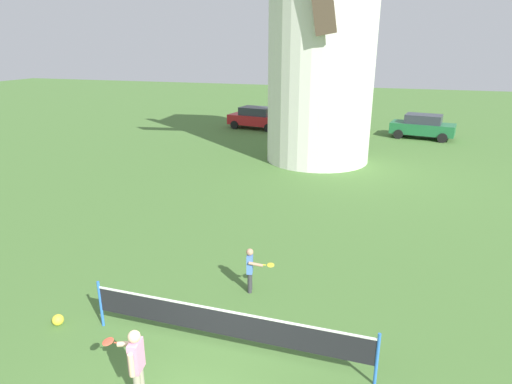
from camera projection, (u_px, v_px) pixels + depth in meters
windmill at (323, 15)px, 21.14m from camera, size 8.09×6.09×14.29m
tennis_net at (225, 323)px, 8.61m from camera, size 5.88×0.06×1.10m
player_near at (136, 362)px, 7.40m from camera, size 0.82×0.47×1.42m
player_far at (251, 268)px, 10.79m from camera, size 0.75×0.39×1.18m
stray_ball at (58, 320)px, 9.65m from camera, size 0.25×0.25×0.25m
parked_car_red at (256, 118)px, 31.77m from camera, size 4.20×2.36×1.56m
parked_car_mustard at (328, 120)px, 30.80m from camera, size 4.08×2.09×1.56m
parked_car_green at (423, 126)px, 28.49m from camera, size 4.18×2.40×1.56m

